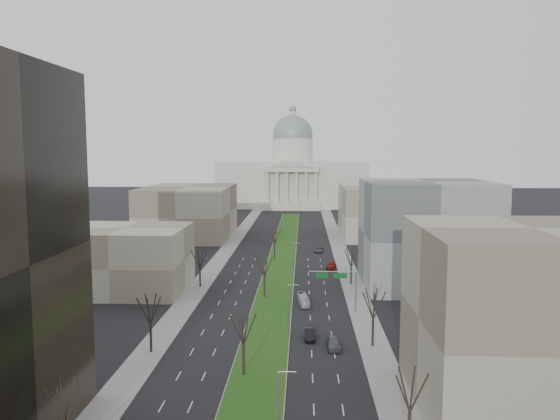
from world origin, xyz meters
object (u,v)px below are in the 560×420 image
(car_red, at_px, (331,265))
(box_van, at_px, (303,300))
(car_black, at_px, (310,334))
(car_grey_far, at_px, (319,250))
(car_grey_near, at_px, (333,343))

(car_red, bearing_deg, box_van, -93.28)
(car_black, xyz_separation_m, car_grey_far, (3.47, 77.01, -0.08))
(car_grey_near, bearing_deg, car_red, 84.27)
(car_grey_near, xyz_separation_m, car_grey_far, (-0.17, 81.17, -0.12))
(car_red, xyz_separation_m, car_grey_far, (-2.71, 22.89, -0.08))
(car_grey_far, relative_size, box_van, 0.74)
(car_grey_near, relative_size, car_red, 0.90)
(car_grey_far, height_order, box_van, box_van)
(box_van, bearing_deg, car_red, 71.00)
(car_grey_near, distance_m, car_black, 5.52)
(car_grey_near, relative_size, box_van, 0.70)
(car_grey_near, distance_m, car_grey_far, 81.17)
(car_grey_far, bearing_deg, car_grey_near, -86.16)
(car_grey_near, distance_m, box_van, 24.65)
(car_grey_near, height_order, car_red, car_grey_near)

